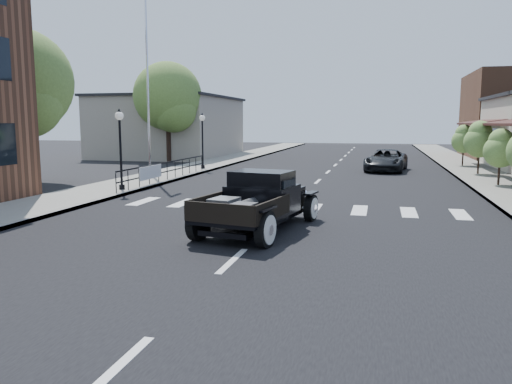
# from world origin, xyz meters

# --- Properties ---
(ground) EXTENTS (120.00, 120.00, 0.00)m
(ground) POSITION_xyz_m (0.00, 0.00, 0.00)
(ground) COLOR black
(ground) RESTS_ON ground
(road) EXTENTS (14.00, 80.00, 0.02)m
(road) POSITION_xyz_m (0.00, 15.00, 0.01)
(road) COLOR black
(road) RESTS_ON ground
(road_markings) EXTENTS (12.00, 60.00, 0.06)m
(road_markings) POSITION_xyz_m (0.00, 10.00, 0.00)
(road_markings) COLOR silver
(road_markings) RESTS_ON ground
(sidewalk_left) EXTENTS (3.00, 80.00, 0.15)m
(sidewalk_left) POSITION_xyz_m (-8.50, 15.00, 0.07)
(sidewalk_left) COLOR gray
(sidewalk_left) RESTS_ON ground
(sidewalk_right) EXTENTS (3.00, 80.00, 0.15)m
(sidewalk_right) POSITION_xyz_m (8.50, 15.00, 0.07)
(sidewalk_right) COLOR gray
(sidewalk_right) RESTS_ON ground
(low_building_left) EXTENTS (10.00, 12.00, 5.00)m
(low_building_left) POSITION_xyz_m (-15.00, 28.00, 2.50)
(low_building_left) COLOR #AAA08F
(low_building_left) RESTS_ON ground
(railing) EXTENTS (0.08, 10.00, 1.00)m
(railing) POSITION_xyz_m (-7.30, 10.00, 0.65)
(railing) COLOR black
(railing) RESTS_ON sidewalk_left
(banner) EXTENTS (0.04, 2.20, 0.60)m
(banner) POSITION_xyz_m (-7.22, 8.00, 0.45)
(banner) COLOR silver
(banner) RESTS_ON sidewalk_left
(lamp_post_b) EXTENTS (0.36, 0.36, 3.40)m
(lamp_post_b) POSITION_xyz_m (-7.60, 6.00, 1.85)
(lamp_post_b) COLOR black
(lamp_post_b) RESTS_ON sidewalk_left
(lamp_post_c) EXTENTS (0.36, 0.36, 3.40)m
(lamp_post_c) POSITION_xyz_m (-7.60, 16.00, 1.85)
(lamp_post_c) COLOR black
(lamp_post_c) RESTS_ON sidewalk_left
(flagpole) EXTENTS (0.12, 0.12, 12.68)m
(flagpole) POSITION_xyz_m (-9.20, 12.00, 6.49)
(flagpole) COLOR silver
(flagpole) RESTS_ON sidewalk_left
(big_tree_near) EXTENTS (5.09, 5.09, 7.48)m
(big_tree_near) POSITION_xyz_m (-14.00, 8.00, 3.74)
(big_tree_near) COLOR #547431
(big_tree_near) RESTS_ON ground
(big_tree_far) EXTENTS (5.07, 5.07, 7.45)m
(big_tree_far) POSITION_xyz_m (-12.50, 22.00, 3.72)
(big_tree_far) COLOR #547431
(big_tree_far) RESTS_ON ground
(small_tree_c) EXTENTS (1.47, 1.47, 2.46)m
(small_tree_c) POSITION_xyz_m (8.30, 11.64, 1.38)
(small_tree_c) COLOR #5F863D
(small_tree_c) RESTS_ON sidewalk_right
(small_tree_d) EXTENTS (1.69, 1.69, 2.81)m
(small_tree_d) POSITION_xyz_m (8.30, 16.66, 1.56)
(small_tree_d) COLOR #5F863D
(small_tree_d) RESTS_ON sidewalk_right
(small_tree_e) EXTENTS (1.55, 1.55, 2.58)m
(small_tree_e) POSITION_xyz_m (8.30, 22.16, 1.44)
(small_tree_e) COLOR #5F863D
(small_tree_e) RESTS_ON sidewalk_right
(hotrod_pickup) EXTENTS (3.11, 5.20, 1.69)m
(hotrod_pickup) POSITION_xyz_m (-0.18, 0.13, 0.84)
(hotrod_pickup) COLOR black
(hotrod_pickup) RESTS_ON ground
(second_car) EXTENTS (2.82, 5.03, 1.33)m
(second_car) POSITION_xyz_m (3.38, 18.43, 0.66)
(second_car) COLOR black
(second_car) RESTS_ON ground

